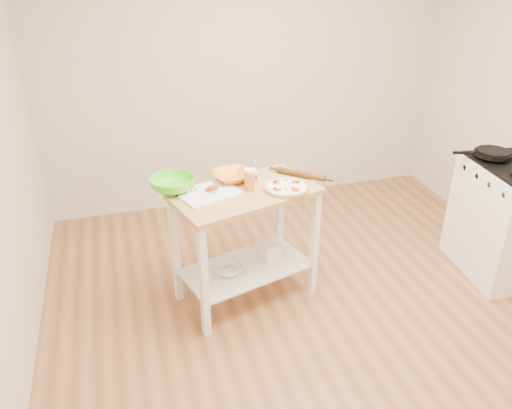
{
  "coord_description": "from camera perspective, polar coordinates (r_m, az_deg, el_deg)",
  "views": [
    {
      "loc": [
        -1.29,
        -2.44,
        2.42
      ],
      "look_at": [
        -0.4,
        0.58,
        0.79
      ],
      "focal_mm": 35.0,
      "sensor_mm": 36.0,
      "label": 1
    }
  ],
  "objects": [
    {
      "name": "orange_bowl",
      "position": [
        3.64,
        -2.73,
        3.24
      ],
      "size": [
        0.31,
        0.31,
        0.07
      ],
      "primitive_type": "imported",
      "rotation": [
        0.0,
        0.0,
        0.15
      ],
      "color": "orange",
      "rests_on": "prep_island"
    },
    {
      "name": "gas_stove",
      "position": [
        4.5,
        27.1,
        -1.48
      ],
      "size": [
        0.74,
        0.84,
        1.11
      ],
      "rotation": [
        0.0,
        0.0,
        -0.11
      ],
      "color": "white",
      "rests_on": "ground"
    },
    {
      "name": "shelf_glass_bowl",
      "position": [
        3.73,
        -3.14,
        -7.37
      ],
      "size": [
        0.24,
        0.24,
        0.07
      ],
      "primitive_type": "imported",
      "rotation": [
        0.0,
        0.0,
        -0.14
      ],
      "color": "silver",
      "rests_on": "prep_island"
    },
    {
      "name": "shelf_bin",
      "position": [
        3.88,
        1.54,
        -5.31
      ],
      "size": [
        0.16,
        0.16,
        0.13
      ],
      "primitive_type": "cube",
      "rotation": [
        0.0,
        0.0,
        0.28
      ],
      "color": "white",
      "rests_on": "prep_island"
    },
    {
      "name": "beer_pint",
      "position": [
        3.47,
        -0.7,
        2.86
      ],
      "size": [
        0.08,
        0.08,
        0.16
      ],
      "color": "orange",
      "rests_on": "prep_island"
    },
    {
      "name": "knife",
      "position": [
        3.5,
        -8.27,
        1.65
      ],
      "size": [
        0.2,
        0.21,
        0.01
      ],
      "rotation": [
        0.0,
        0.0,
        0.77
      ],
      "color": "silver",
      "rests_on": "cutting_board"
    },
    {
      "name": "cutting_board",
      "position": [
        3.46,
        -5.52,
        1.39
      ],
      "size": [
        0.48,
        0.42,
        0.04
      ],
      "rotation": [
        0.0,
        0.0,
        0.35
      ],
      "color": "white",
      "rests_on": "prep_island"
    },
    {
      "name": "pizza",
      "position": [
        3.51,
        3.45,
        1.99
      ],
      "size": [
        0.32,
        0.32,
        0.05
      ],
      "rotation": [
        0.0,
        0.0,
        0.21
      ],
      "color": "tan",
      "rests_on": "prep_island"
    },
    {
      "name": "green_bowl",
      "position": [
        3.52,
        -9.53,
        2.3
      ],
      "size": [
        0.37,
        0.37,
        0.1
      ],
      "primitive_type": "imported",
      "rotation": [
        0.0,
        0.0,
        0.18
      ],
      "color": "#56DE20",
      "rests_on": "prep_island"
    },
    {
      "name": "skillet",
      "position": [
        4.35,
        25.38,
        5.29
      ],
      "size": [
        0.44,
        0.29,
        0.03
      ],
      "rotation": [
        0.0,
        0.0,
        -0.35
      ],
      "color": "black",
      "rests_on": "gas_stove"
    },
    {
      "name": "spatula",
      "position": [
        3.49,
        -4.55,
        1.77
      ],
      "size": [
        0.12,
        0.13,
        0.01
      ],
      "rotation": [
        0.0,
        0.0,
        0.61
      ],
      "color": "#4DC4C1",
      "rests_on": "cutting_board"
    },
    {
      "name": "room_shell",
      "position": [
        2.96,
        10.77,
        5.73
      ],
      "size": [
        4.04,
        4.54,
        2.74
      ],
      "color": "#A1673B",
      "rests_on": "ground"
    },
    {
      "name": "yogurt_tub",
      "position": [
        3.59,
        -0.49,
        3.22
      ],
      "size": [
        0.08,
        0.08,
        0.18
      ],
      "color": "white",
      "rests_on": "prep_island"
    },
    {
      "name": "rolling_pin",
      "position": [
        3.71,
        5.14,
        3.45
      ],
      "size": [
        0.31,
        0.3,
        0.04
      ],
      "primitive_type": "cylinder",
      "rotation": [
        1.57,
        0.0,
        0.81
      ],
      "color": "#513012",
      "rests_on": "prep_island"
    },
    {
      "name": "prep_island",
      "position": [
        3.61,
        -1.21,
        -2.15
      ],
      "size": [
        1.13,
        0.81,
        0.9
      ],
      "rotation": [
        0.0,
        0.0,
        0.28
      ],
      "color": "tan",
      "rests_on": "ground"
    }
  ]
}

